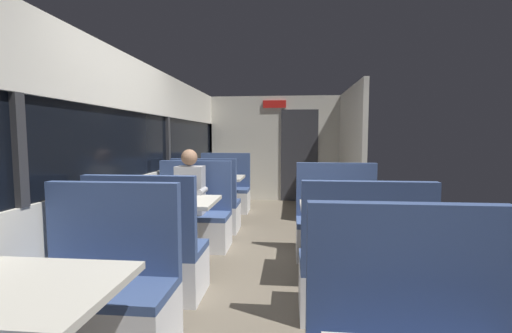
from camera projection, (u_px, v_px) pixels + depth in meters
The scene contains 16 objects.
ground_plane at pixel (257, 273), 3.63m from camera, with size 3.30×9.20×0.02m, color #665B4C.
carriage_window_panel_left at pixel (120, 166), 3.68m from camera, with size 0.09×8.48×2.30m.
carriage_end_bulkhead at pixel (277, 149), 7.69m from camera, with size 2.90×0.11×2.30m.
carriage_aisle_panel_right at pixel (351, 151), 6.37m from camera, with size 0.08×2.40×2.30m, color beige.
dining_table_near_window at pixel (20, 306), 1.59m from camera, with size 0.90×0.70×0.74m.
bench_near_window_facing_entry at pixel (103, 300), 2.31m from camera, with size 0.95×0.50×1.10m.
dining_table_mid_window at pixel (174, 209), 3.73m from camera, with size 0.90×0.70×0.74m.
bench_mid_window_facing_end at pixel (149, 260), 3.06m from camera, with size 0.95×0.50×1.10m.
bench_mid_window_facing_entry at pixel (193, 222), 4.45m from camera, with size 0.95×0.50×1.10m.
dining_table_far_window at pixel (216, 183), 5.87m from camera, with size 0.90×0.70×0.74m.
bench_far_window_facing_end at pixel (207, 209), 5.21m from camera, with size 0.95×0.50×1.10m.
bench_far_window_facing_entry at pixel (224, 194), 6.59m from camera, with size 0.95×0.50×1.10m.
dining_table_rear_aisle at pixel (347, 217), 3.36m from camera, with size 0.90×0.70×0.74m.
bench_rear_aisle_facing_end at pixel (361, 277), 2.70m from camera, with size 0.95×0.50×1.10m.
bench_rear_aisle_facing_entry at pixel (337, 229), 4.08m from camera, with size 0.95×0.50×1.10m.
seated_passenger at pixel (191, 207), 4.36m from camera, with size 0.47×0.55×1.26m.
Camera 1 is at (0.33, -3.51, 1.41)m, focal length 24.41 mm.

